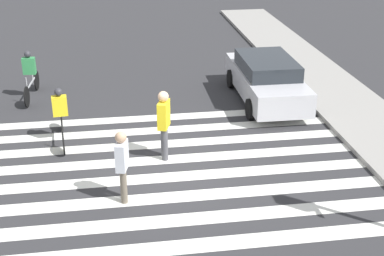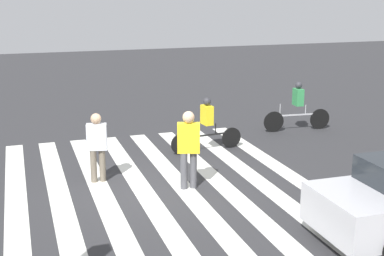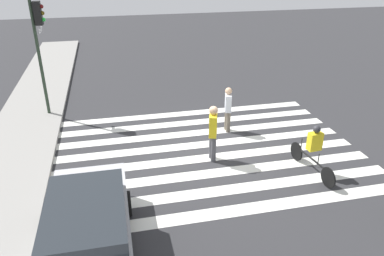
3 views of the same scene
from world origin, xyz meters
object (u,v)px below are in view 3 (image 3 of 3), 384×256
at_px(traffic_light, 39,35).
at_px(pedestrian_adult_blue_shirt, 213,130).
at_px(cyclist_near_curb, 314,148).
at_px(car_parked_silver_sedan, 88,233).
at_px(pedestrian_adult_tall_backpack, 228,107).

height_order(traffic_light, pedestrian_adult_blue_shirt, traffic_light).
bearing_deg(cyclist_near_curb, car_parked_silver_sedan, 103.15).
bearing_deg(car_parked_silver_sedan, traffic_light, 11.65).
bearing_deg(cyclist_near_curb, pedestrian_adult_tall_backpack, 19.30).
bearing_deg(pedestrian_adult_blue_shirt, cyclist_near_curb, -99.13).
distance_m(traffic_light, cyclist_near_curb, 10.53).
relative_size(pedestrian_adult_blue_shirt, cyclist_near_curb, 0.84).
distance_m(traffic_light, car_parked_silver_sedan, 9.02).
height_order(pedestrian_adult_blue_shirt, pedestrian_adult_tall_backpack, pedestrian_adult_blue_shirt).
xyz_separation_m(traffic_light, pedestrian_adult_tall_backpack, (-2.93, -6.52, -2.31)).
relative_size(pedestrian_adult_tall_backpack, cyclist_near_curb, 0.77).
height_order(cyclist_near_curb, car_parked_silver_sedan, cyclist_near_curb).
relative_size(traffic_light, pedestrian_adult_tall_backpack, 2.75).
height_order(pedestrian_adult_tall_backpack, car_parked_silver_sedan, pedestrian_adult_tall_backpack).
xyz_separation_m(traffic_light, cyclist_near_curb, (-6.29, -8.10, -2.41)).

